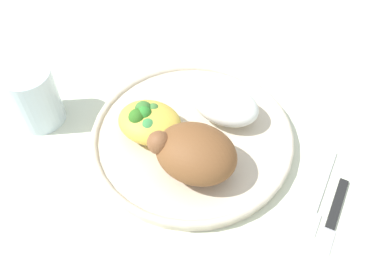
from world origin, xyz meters
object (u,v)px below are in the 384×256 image
plate (192,137)px  water_glass (34,97)px  mac_cheese_with_broccoli (149,121)px  knife (330,227)px  fork (319,195)px  roasted_chicken (194,153)px  rice_pile (226,105)px

plate → water_glass: water_glass is taller
plate → mac_cheese_with_broccoli: 0.07m
water_glass → knife: bearing=-179.2°
water_glass → fork: bearing=-173.7°
roasted_chicken → knife: size_ratio=0.62×
fork → knife: bearing=120.2°
roasted_chicken → rice_pile: 0.11m
roasted_chicken → water_glass: size_ratio=1.23×
mac_cheese_with_broccoli → fork: 0.26m
rice_pile → mac_cheese_with_broccoli: bearing=40.3°
knife → water_glass: water_glass is taller
plate → knife: 0.23m
plate → fork: size_ratio=2.09×
roasted_chicken → rice_pile: (-0.00, -0.10, -0.01)m
fork → rice_pile: bearing=-20.9°
plate → fork: plate is taller
roasted_chicken → water_glass: (0.26, 0.01, -0.01)m
fork → water_glass: bearing=6.3°
water_glass → rice_pile: bearing=-157.1°
fork → water_glass: 0.43m
roasted_chicken → fork: (-0.17, -0.04, -0.05)m
mac_cheese_with_broccoli → fork: size_ratio=0.66×
knife → water_glass: (0.45, 0.01, 0.04)m
plate → roasted_chicken: (-0.03, 0.05, 0.04)m
roasted_chicken → rice_pile: bearing=-91.4°
rice_pile → plate: bearing=59.2°
roasted_chicken → fork: 0.18m
plate → mac_cheese_with_broccoli: size_ratio=3.16×
water_glass → mac_cheese_with_broccoli: bearing=-168.5°
plate → knife: plate is taller
knife → roasted_chicken: bearing=0.2°
rice_pile → mac_cheese_with_broccoli: size_ratio=1.05×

